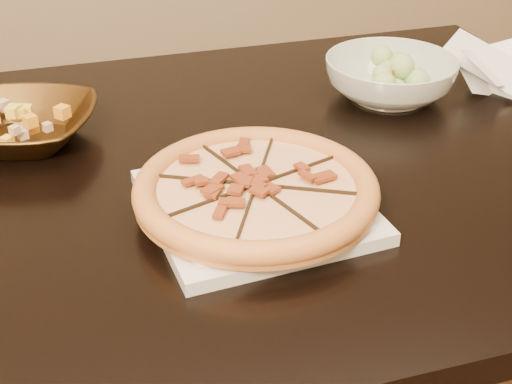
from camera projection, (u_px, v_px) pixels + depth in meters
dining_table at (184, 226)px, 1.07m from camera, size 1.47×1.00×0.75m
plate at (256, 205)px, 0.91m from camera, size 0.30×0.30×0.02m
pizza at (256, 189)px, 0.90m from camera, size 0.31×0.31×0.03m
bronze_bowl at (23, 126)px, 1.07m from camera, size 0.27×0.27×0.05m
mixed_dish at (17, 101)px, 1.05m from camera, size 0.10×0.11×0.03m
salad_bowl at (390, 78)px, 1.21m from camera, size 0.29×0.29×0.07m
salad at (393, 49)px, 1.18m from camera, size 0.11×0.11×0.04m
cling_film at (488, 73)px, 1.26m from camera, size 0.18×0.16×0.05m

